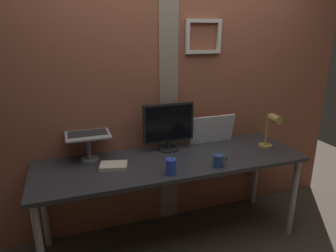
{
  "coord_description": "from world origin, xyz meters",
  "views": [
    {
      "loc": [
        -0.88,
        -2.1,
        1.73
      ],
      "look_at": [
        -0.12,
        0.08,
        1.0
      ],
      "focal_mm": 32.44,
      "sensor_mm": 36.0,
      "label": 1
    }
  ],
  "objects_px": {
    "monitor": "(169,125)",
    "coffee_mug": "(219,161)",
    "laptop": "(87,127)",
    "desk_lamp": "(271,127)",
    "whiteboard_panel": "(213,129)",
    "pen_cup": "(171,166)"
  },
  "relations": [
    {
      "from": "monitor",
      "to": "coffee_mug",
      "type": "bearing_deg",
      "value": -61.26
    },
    {
      "from": "monitor",
      "to": "laptop",
      "type": "relative_size",
      "value": 1.3
    },
    {
      "from": "desk_lamp",
      "to": "monitor",
      "type": "bearing_deg",
      "value": 162.28
    },
    {
      "from": "monitor",
      "to": "laptop",
      "type": "height_order",
      "value": "laptop"
    },
    {
      "from": "monitor",
      "to": "desk_lamp",
      "type": "distance_m",
      "value": 0.88
    },
    {
      "from": "whiteboard_panel",
      "to": "pen_cup",
      "type": "bearing_deg",
      "value": -140.29
    },
    {
      "from": "laptop",
      "to": "pen_cup",
      "type": "bearing_deg",
      "value": -44.1
    },
    {
      "from": "monitor",
      "to": "pen_cup",
      "type": "xyz_separation_m",
      "value": [
        -0.14,
        -0.44,
        -0.17
      ]
    },
    {
      "from": "monitor",
      "to": "laptop",
      "type": "xyz_separation_m",
      "value": [
        -0.66,
        0.07,
        0.03
      ]
    },
    {
      "from": "desk_lamp",
      "to": "pen_cup",
      "type": "height_order",
      "value": "desk_lamp"
    },
    {
      "from": "laptop",
      "to": "pen_cup",
      "type": "relative_size",
      "value": 1.95
    },
    {
      "from": "laptop",
      "to": "monitor",
      "type": "bearing_deg",
      "value": -5.61
    },
    {
      "from": "whiteboard_panel",
      "to": "pen_cup",
      "type": "distance_m",
      "value": 0.74
    },
    {
      "from": "desk_lamp",
      "to": "coffee_mug",
      "type": "xyz_separation_m",
      "value": [
        -0.59,
        -0.18,
        -0.15
      ]
    },
    {
      "from": "laptop",
      "to": "desk_lamp",
      "type": "xyz_separation_m",
      "value": [
        1.5,
        -0.33,
        -0.06
      ]
    },
    {
      "from": "laptop",
      "to": "coffee_mug",
      "type": "height_order",
      "value": "laptop"
    },
    {
      "from": "monitor",
      "to": "pen_cup",
      "type": "height_order",
      "value": "monitor"
    },
    {
      "from": "monitor",
      "to": "whiteboard_panel",
      "type": "distance_m",
      "value": 0.44
    },
    {
      "from": "pen_cup",
      "to": "laptop",
      "type": "bearing_deg",
      "value": 135.9
    },
    {
      "from": "laptop",
      "to": "desk_lamp",
      "type": "bearing_deg",
      "value": -12.5
    },
    {
      "from": "whiteboard_panel",
      "to": "desk_lamp",
      "type": "xyz_separation_m",
      "value": [
        0.4,
        -0.29,
        0.06
      ]
    },
    {
      "from": "monitor",
      "to": "pen_cup",
      "type": "relative_size",
      "value": 2.54
    }
  ]
}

